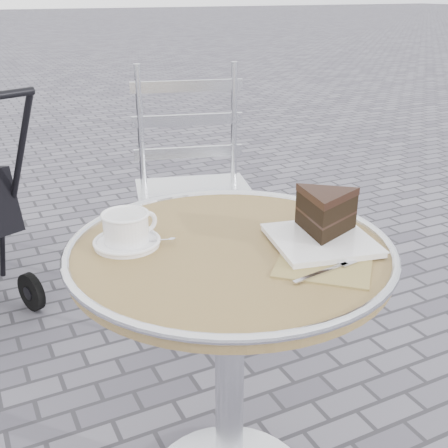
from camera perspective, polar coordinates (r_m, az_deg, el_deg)
name	(u,v)px	position (r m, az deg, el deg)	size (l,w,h in m)	color
cafe_table	(230,311)	(1.30, 0.60, -8.88)	(0.72, 0.72, 0.74)	silver
cappuccino_set	(127,231)	(1.24, -9.82, -0.69)	(0.16, 0.14, 0.07)	white
cake_plate_set	(324,219)	(1.25, 10.17, 0.55)	(0.30, 0.33, 0.11)	#988053
bistro_chair	(192,163)	(2.24, -3.31, 6.19)	(0.55, 0.55, 0.99)	silver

